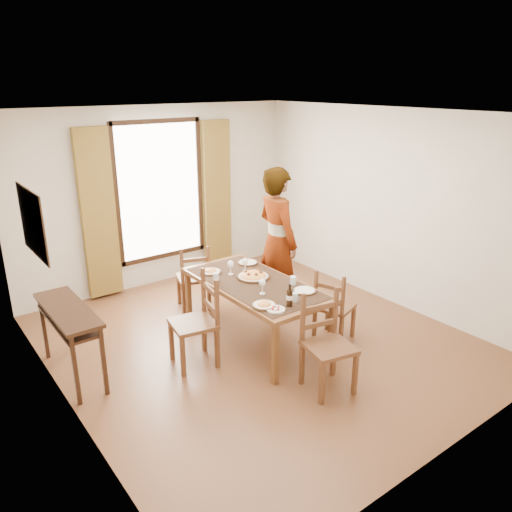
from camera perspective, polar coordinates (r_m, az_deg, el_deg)
ground at (r=6.21m, az=0.22°, el=-9.70°), size 5.00×5.00×0.00m
room_shell at (r=5.72m, az=-0.57°, el=4.43°), size 4.60×5.10×2.74m
console_table at (r=5.59m, az=-20.66°, el=-6.64°), size 0.38×1.20×0.80m
dining_table at (r=5.96m, az=-0.15°, el=-3.59°), size 0.94×1.92×0.76m
chair_west at (r=5.59m, az=-6.83°, el=-7.69°), size 0.54×0.54×1.05m
chair_north at (r=6.93m, az=-7.14°, el=-2.63°), size 0.52×0.52×0.94m
chair_south at (r=5.18m, az=8.12°, el=-10.18°), size 0.54×0.54×1.03m
chair_east at (r=6.11m, az=8.86°, el=-5.91°), size 0.52×0.52×0.93m
man at (r=6.65m, az=2.46°, el=1.68°), size 0.81×0.60×1.99m
plate_sw at (r=5.32m, az=0.93°, el=-5.47°), size 0.27×0.27×0.05m
plate_se at (r=5.70m, az=5.59°, el=-3.81°), size 0.27×0.27×0.05m
plate_nw at (r=6.25m, az=-5.20°, el=-1.65°), size 0.27×0.27×0.05m
plate_ne at (r=6.53m, az=-0.96°, el=-0.62°), size 0.27×0.27×0.05m
pasta_platter at (r=6.05m, az=-0.33°, el=-2.06°), size 0.40×0.40×0.10m
caprese_plate at (r=5.24m, az=2.26°, el=-6.01°), size 0.20×0.20×0.04m
wine_glass_a at (r=5.59m, az=0.73°, el=-3.48°), size 0.08×0.08×0.18m
wine_glass_b at (r=6.22m, az=-1.26°, el=-1.02°), size 0.08×0.08×0.18m
wine_glass_c at (r=6.15m, az=-2.92°, el=-1.32°), size 0.08×0.08×0.18m
tumbler_a at (r=5.87m, az=4.27°, el=-2.82°), size 0.07×0.07×0.10m
tumbler_b at (r=5.98m, az=-4.60°, el=-2.40°), size 0.07×0.07×0.10m
tumbler_c at (r=5.44m, az=4.46°, el=-4.71°), size 0.07×0.07×0.10m
wine_bottle at (r=5.30m, az=3.87°, el=-4.49°), size 0.07×0.07×0.25m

